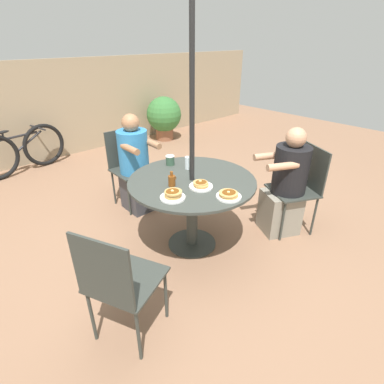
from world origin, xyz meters
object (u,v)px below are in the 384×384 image
at_px(pancake_plate_b, 173,195).
at_px(patio_chair_north, 118,280).
at_px(patio_chair_south, 128,163).
at_px(potted_shrub, 164,116).
at_px(diner_east, 286,187).
at_px(patio_table, 192,192).
at_px(drinking_glass_a, 188,163).
at_px(patio_chair_east, 301,184).
at_px(pancake_plate_c, 201,185).
at_px(bicycle, 21,151).
at_px(pancake_plate_a, 229,195).
at_px(diner_south, 136,168).
at_px(syrup_bottle, 172,180).
at_px(coffee_cup, 170,160).

bearing_deg(pancake_plate_b, patio_chair_north, -156.33).
height_order(patio_chair_south, potted_shrub, patio_chair_south).
distance_m(diner_east, pancake_plate_b, 1.32).
xyz_separation_m(patio_table, diner_east, (0.90, -0.47, -0.08)).
bearing_deg(diner_east, drinking_glass_a, 75.33).
relative_size(patio_chair_east, patio_chair_south, 1.00).
height_order(pancake_plate_c, bicycle, pancake_plate_c).
bearing_deg(patio_chair_south, drinking_glass_a, 98.20).
xyz_separation_m(patio_chair_north, pancake_plate_a, (1.07, 0.02, 0.22)).
bearing_deg(patio_chair_north, pancake_plate_a, 67.18).
relative_size(pancake_plate_a, drinking_glass_a, 1.68).
relative_size(diner_east, patio_chair_south, 1.24).
bearing_deg(patio_chair_north, bicycle, 149.64).
bearing_deg(diner_east, patio_chair_south, 55.05).
distance_m(drinking_glass_a, bicycle, 3.11).
height_order(diner_south, pancake_plate_a, diner_south).
bearing_deg(syrup_bottle, pancake_plate_c, -50.87).
height_order(diner_east, bicycle, diner_east).
height_order(patio_chair_east, diner_south, diner_south).
distance_m(pancake_plate_b, pancake_plate_c, 0.31).
bearing_deg(patio_chair_north, patio_table, 90.00).
xyz_separation_m(patio_chair_south, potted_shrub, (1.98, 1.82, -0.05)).
height_order(pancake_plate_c, coffee_cup, coffee_cup).
height_order(patio_table, bicycle, patio_table).
bearing_deg(diner_east, patio_chair_east, -90.00).
height_order(pancake_plate_b, potted_shrub, potted_shrub).
relative_size(diner_south, drinking_glass_a, 9.33).
relative_size(pancake_plate_b, potted_shrub, 0.24).
xyz_separation_m(patio_chair_north, patio_chair_south, (1.13, 1.67, 0.00)).
bearing_deg(syrup_bottle, pancake_plate_a, -67.53).
bearing_deg(syrup_bottle, potted_shrub, 53.17).
bearing_deg(patio_chair_east, diner_east, 90.00).
bearing_deg(patio_chair_south, patio_chair_north, 57.69).
relative_size(diner_east, bicycle, 0.81).
distance_m(pancake_plate_c, bicycle, 3.43).
xyz_separation_m(pancake_plate_a, drinking_glass_a, (0.16, 0.68, 0.04)).
distance_m(pancake_plate_c, potted_shrub, 3.81).
bearing_deg(diner_south, syrup_bottle, 77.55).
height_order(pancake_plate_a, syrup_bottle, syrup_bottle).
bearing_deg(bicycle, syrup_bottle, -91.93).
bearing_deg(pancake_plate_c, pancake_plate_a, -82.41).
distance_m(pancake_plate_b, coffee_cup, 0.73).
height_order(syrup_bottle, potted_shrub, syrup_bottle).
bearing_deg(pancake_plate_a, pancake_plate_b, 138.77).
height_order(patio_table, potted_shrub, potted_shrub).
bearing_deg(diner_east, diner_south, 57.93).
distance_m(drinking_glass_a, potted_shrub, 3.38).
bearing_deg(diner_south, pancake_plate_b, 73.19).
bearing_deg(pancake_plate_b, diner_south, 71.51).
bearing_deg(syrup_bottle, patio_chair_north, -149.94).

